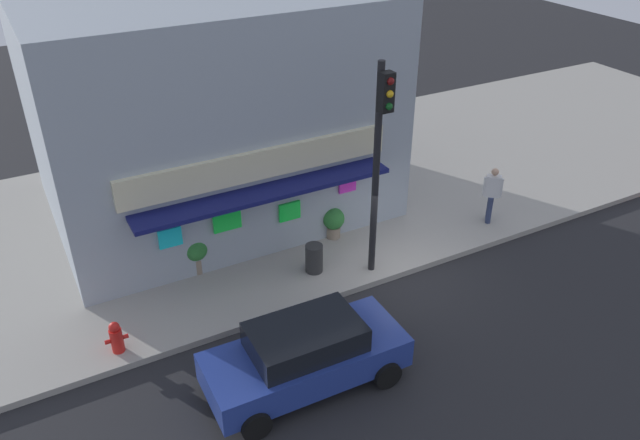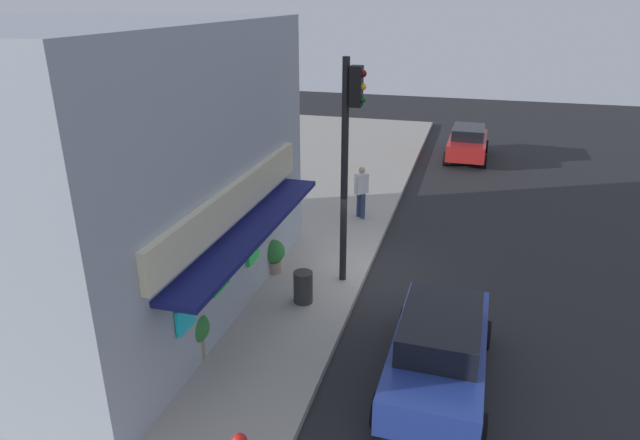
{
  "view_description": "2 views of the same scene",
  "coord_description": "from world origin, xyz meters",
  "px_view_note": "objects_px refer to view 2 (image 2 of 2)",
  "views": [
    {
      "loc": [
        -8.59,
        -11.25,
        10.17
      ],
      "look_at": [
        -1.65,
        1.61,
        1.47
      ],
      "focal_mm": 35.22,
      "sensor_mm": 36.0,
      "label": 1
    },
    {
      "loc": [
        -13.61,
        -2.47,
        7.29
      ],
      "look_at": [
        0.61,
        1.53,
        1.31
      ],
      "focal_mm": 31.2,
      "sensor_mm": 36.0,
      "label": 2
    }
  ],
  "objects_px": {
    "traffic_light": "(349,146)",
    "potted_plant_by_doorway": "(193,331)",
    "potted_plant_by_window": "(273,254)",
    "parked_car_red": "(467,142)",
    "parked_car_blue": "(439,348)",
    "trash_can": "(303,287)",
    "pedestrian": "(361,190)"
  },
  "relations": [
    {
      "from": "parked_car_blue",
      "to": "traffic_light",
      "type": "bearing_deg",
      "value": 37.9
    },
    {
      "from": "traffic_light",
      "to": "pedestrian",
      "type": "height_order",
      "value": "traffic_light"
    },
    {
      "from": "parked_car_blue",
      "to": "parked_car_red",
      "type": "bearing_deg",
      "value": 0.06
    },
    {
      "from": "traffic_light",
      "to": "potted_plant_by_window",
      "type": "xyz_separation_m",
      "value": [
        -0.11,
        2.03,
        -3.15
      ]
    },
    {
      "from": "traffic_light",
      "to": "potted_plant_by_window",
      "type": "distance_m",
      "value": 3.75
    },
    {
      "from": "trash_can",
      "to": "potted_plant_by_doorway",
      "type": "height_order",
      "value": "potted_plant_by_doorway"
    },
    {
      "from": "trash_can",
      "to": "pedestrian",
      "type": "bearing_deg",
      "value": -1.97
    },
    {
      "from": "trash_can",
      "to": "parked_car_red",
      "type": "relative_size",
      "value": 0.2
    },
    {
      "from": "trash_can",
      "to": "traffic_light",
      "type": "bearing_deg",
      "value": -28.25
    },
    {
      "from": "potted_plant_by_doorway",
      "to": "pedestrian",
      "type": "bearing_deg",
      "value": -11.01
    },
    {
      "from": "pedestrian",
      "to": "potted_plant_by_doorway",
      "type": "xyz_separation_m",
      "value": [
        -8.82,
        1.72,
        -0.36
      ]
    },
    {
      "from": "traffic_light",
      "to": "potted_plant_by_window",
      "type": "relative_size",
      "value": 6.1
    },
    {
      "from": "traffic_light",
      "to": "potted_plant_by_doorway",
      "type": "relative_size",
      "value": 5.34
    },
    {
      "from": "traffic_light",
      "to": "trash_can",
      "type": "distance_m",
      "value": 3.66
    },
    {
      "from": "traffic_light",
      "to": "parked_car_blue",
      "type": "xyz_separation_m",
      "value": [
        -3.46,
        -2.69,
        -3.05
      ]
    },
    {
      "from": "potted_plant_by_window",
      "to": "trash_can",
      "type": "bearing_deg",
      "value": -136.11
    },
    {
      "from": "potted_plant_by_doorway",
      "to": "parked_car_red",
      "type": "distance_m",
      "value": 18.72
    },
    {
      "from": "potted_plant_by_window",
      "to": "pedestrian",
      "type": "bearing_deg",
      "value": -17.47
    },
    {
      "from": "potted_plant_by_doorway",
      "to": "traffic_light",
      "type": "bearing_deg",
      "value": -28.19
    },
    {
      "from": "potted_plant_by_doorway",
      "to": "potted_plant_by_window",
      "type": "height_order",
      "value": "potted_plant_by_doorway"
    },
    {
      "from": "traffic_light",
      "to": "potted_plant_by_window",
      "type": "bearing_deg",
      "value": 93.01
    },
    {
      "from": "parked_car_red",
      "to": "potted_plant_by_doorway",
      "type": "bearing_deg",
      "value": 164.66
    },
    {
      "from": "traffic_light",
      "to": "potted_plant_by_doorway",
      "type": "distance_m",
      "value": 5.71
    },
    {
      "from": "parked_car_red",
      "to": "traffic_light",
      "type": "bearing_deg",
      "value": 169.03
    },
    {
      "from": "pedestrian",
      "to": "parked_car_red",
      "type": "xyz_separation_m",
      "value": [
        9.23,
        -3.24,
        -0.37
      ]
    },
    {
      "from": "traffic_light",
      "to": "parked_car_red",
      "type": "distance_m",
      "value": 14.39
    },
    {
      "from": "potted_plant_by_window",
      "to": "parked_car_red",
      "type": "height_order",
      "value": "parked_car_red"
    },
    {
      "from": "potted_plant_by_doorway",
      "to": "parked_car_blue",
      "type": "distance_m",
      "value": 5.03
    },
    {
      "from": "potted_plant_by_window",
      "to": "traffic_light",
      "type": "bearing_deg",
      "value": -86.99
    },
    {
      "from": "traffic_light",
      "to": "pedestrian",
      "type": "distance_m",
      "value": 5.34
    },
    {
      "from": "traffic_light",
      "to": "parked_car_red",
      "type": "height_order",
      "value": "traffic_light"
    },
    {
      "from": "trash_can",
      "to": "potted_plant_by_window",
      "type": "xyz_separation_m",
      "value": [
        1.32,
        1.27,
        0.14
      ]
    }
  ]
}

